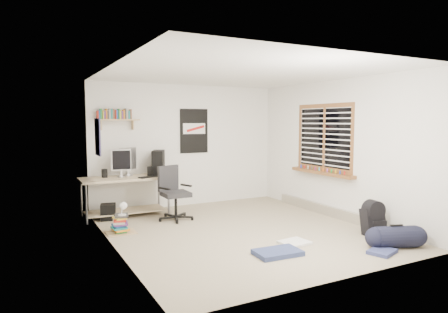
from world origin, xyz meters
name	(u,v)px	position (x,y,z in m)	size (l,w,h in m)	color
floor	(241,231)	(0.00, 0.00, -0.01)	(4.00, 4.50, 0.01)	gray
ceiling	(242,73)	(0.00, 0.00, 2.50)	(4.00, 4.50, 0.01)	white
back_wall	(187,145)	(0.00, 2.25, 1.25)	(4.00, 0.01, 2.50)	silver
left_wall	(113,159)	(-2.00, 0.00, 1.25)	(0.01, 4.50, 2.50)	silver
right_wall	(337,149)	(2.00, 0.00, 1.25)	(0.01, 4.50, 2.50)	silver
desk	(125,197)	(-1.41, 1.83, 0.36)	(1.59, 0.70, 0.73)	#D0AD90
monitor_left	(121,166)	(-1.46, 1.89, 0.92)	(0.36, 0.09, 0.39)	#A5A6AB
monitor_right	(128,165)	(-1.30, 2.00, 0.93)	(0.37, 0.09, 0.41)	#99999E
pc_tower	(158,162)	(-0.71, 2.00, 0.96)	(0.21, 0.44, 0.46)	black
keyboard	(150,177)	(-1.01, 1.61, 0.74)	(0.42, 0.15, 0.02)	black
speaker_left	(104,173)	(-1.75, 1.95, 0.81)	(0.08, 0.08, 0.16)	black
speaker_right	(150,171)	(-0.94, 1.82, 0.81)	(0.09, 0.09, 0.17)	black
office_chair	(176,193)	(-0.68, 1.15, 0.49)	(0.63, 0.63, 0.97)	#242326
wall_shelf	(117,120)	(-1.45, 2.14, 1.78)	(0.80, 0.22, 0.24)	tan
poster_back_wall	(194,131)	(0.15, 2.23, 1.55)	(0.62, 0.03, 0.92)	black
poster_left_wall	(98,137)	(-1.99, 1.20, 1.50)	(0.02, 0.42, 0.60)	navy
window	(324,137)	(1.95, 0.30, 1.45)	(0.10, 1.50, 1.26)	brown
baseboard_heater	(322,209)	(1.96, 0.30, 0.09)	(0.08, 2.50, 0.18)	#B7B2A8
backpack	(373,222)	(1.69, -1.15, 0.20)	(0.33, 0.26, 0.43)	black
duffel_bag	(396,238)	(1.47, -1.76, 0.14)	(0.30, 0.30, 0.59)	black
tshirt	(295,242)	(0.33, -0.97, 0.02)	(0.40, 0.34, 0.04)	silver
jeans_a	(278,253)	(-0.16, -1.24, 0.03)	(0.60, 0.38, 0.07)	navy
jeans_b	(382,252)	(1.11, -1.84, 0.03)	(0.38, 0.28, 0.05)	navy
book_stack	(121,224)	(-1.75, 0.75, 0.15)	(0.48, 0.40, 0.33)	brown
desk_lamp	(122,209)	(-1.73, 0.73, 0.38)	(0.13, 0.21, 0.21)	white
subwoofer	(108,212)	(-1.75, 1.71, 0.14)	(0.26, 0.26, 0.29)	black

